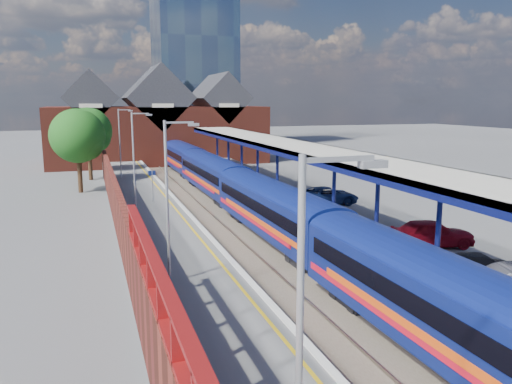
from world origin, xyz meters
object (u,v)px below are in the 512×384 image
at_px(lamp_post_a, 307,341).
at_px(lamp_post_b, 170,192).
at_px(parked_car_red, 432,233).
at_px(lamp_post_d, 121,139).
at_px(platform_sign, 152,181).
at_px(parked_car_dark, 480,266).
at_px(train, 238,186).
at_px(parked_car_blue, 327,195).
at_px(lamp_post_c, 135,154).

bearing_deg(lamp_post_a, lamp_post_b, 90.00).
relative_size(lamp_post_b, parked_car_red, 1.59).
relative_size(lamp_post_d, platform_sign, 2.80).
xyz_separation_m(lamp_post_d, parked_car_dark, (13.00, -35.87, -3.43)).
distance_m(train, parked_car_red, 16.85).
distance_m(platform_sign, parked_car_blue, 13.59).
distance_m(train, lamp_post_c, 8.38).
distance_m(parked_car_red, parked_car_dark, 4.98).
bearing_deg(parked_car_blue, lamp_post_d, 45.56).
bearing_deg(parked_car_blue, platform_sign, 77.64).
xyz_separation_m(train, lamp_post_a, (-7.86, -30.56, 2.87)).
distance_m(lamp_post_b, platform_sign, 18.20).
bearing_deg(lamp_post_b, lamp_post_d, 90.00).
height_order(lamp_post_c, parked_car_dark, lamp_post_c).
bearing_deg(lamp_post_d, parked_car_blue, -53.68).
bearing_deg(platform_sign, parked_car_red, -53.02).
distance_m(lamp_post_b, parked_car_red, 14.59).
height_order(train, lamp_post_d, lamp_post_d).
relative_size(train, parked_car_dark, 17.03).
xyz_separation_m(lamp_post_d, parked_car_blue, (13.96, -18.99, -3.33)).
xyz_separation_m(train, lamp_post_d, (-7.86, 15.44, 2.87)).
bearing_deg(platform_sign, parked_car_blue, -21.60).
height_order(lamp_post_d, platform_sign, lamp_post_d).
relative_size(lamp_post_a, parked_car_blue, 1.48).
xyz_separation_m(lamp_post_b, parked_car_blue, (13.96, 13.01, -3.33)).
xyz_separation_m(train, parked_car_blue, (6.11, -3.55, -0.46)).
height_order(parked_car_dark, parked_car_blue, parked_car_blue).
relative_size(train, lamp_post_c, 9.42).
xyz_separation_m(lamp_post_c, parked_car_dark, (13.00, -19.87, -3.43)).
height_order(lamp_post_b, parked_car_blue, lamp_post_b).
height_order(platform_sign, parked_car_red, platform_sign).
distance_m(lamp_post_c, lamp_post_d, 16.00).
bearing_deg(parked_car_blue, parked_car_red, -169.64).
height_order(lamp_post_d, parked_car_blue, lamp_post_d).
xyz_separation_m(lamp_post_b, lamp_post_d, (0.00, 32.00, 0.00)).
height_order(train, lamp_post_c, lamp_post_c).
distance_m(lamp_post_d, parked_car_dark, 38.31).
relative_size(train, lamp_post_d, 9.42).
distance_m(lamp_post_a, platform_sign, 32.11).
relative_size(parked_car_red, parked_car_dark, 1.14).
xyz_separation_m(lamp_post_a, parked_car_dark, (13.00, 10.13, -3.43)).
distance_m(lamp_post_c, platform_sign, 3.34).
height_order(lamp_post_b, lamp_post_d, same).
bearing_deg(lamp_post_a, parked_car_dark, 37.92).
height_order(lamp_post_d, parked_car_red, lamp_post_d).
distance_m(lamp_post_b, parked_car_blue, 19.37).
height_order(lamp_post_d, parked_car_dark, lamp_post_d).
bearing_deg(parked_car_red, lamp_post_a, 151.25).
distance_m(lamp_post_d, parked_car_blue, 23.80).
relative_size(lamp_post_d, parked_car_dark, 1.81).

